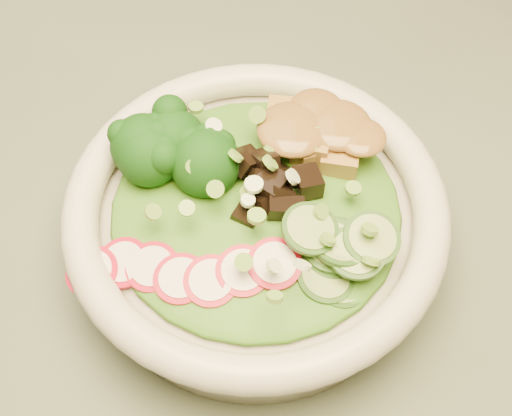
{
  "coord_description": "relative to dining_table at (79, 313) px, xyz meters",
  "views": [
    {
      "loc": [
        0.17,
        -0.26,
        1.2
      ],
      "look_at": [
        0.16,
        0.01,
        0.81
      ],
      "focal_mm": 50.0,
      "sensor_mm": 36.0,
      "label": 1
    }
  ],
  "objects": [
    {
      "name": "broccoli_florets",
      "position": [
        0.1,
        0.04,
        0.19
      ],
      "size": [
        0.1,
        0.09,
        0.04
      ],
      "primitive_type": null,
      "rotation": [
        0.0,
        0.0,
        -0.4
      ],
      "color": "black",
      "rests_on": "salad_bowl"
    },
    {
      "name": "tofu_cubes",
      "position": [
        0.19,
        0.06,
        0.18
      ],
      "size": [
        0.1,
        0.09,
        0.03
      ],
      "primitive_type": null,
      "rotation": [
        0.0,
        0.0,
        -0.4
      ],
      "color": "olive",
      "rests_on": "salad_bowl"
    },
    {
      "name": "lettuce_bed",
      "position": [
        0.16,
        0.01,
        0.17
      ],
      "size": [
        0.2,
        0.2,
        0.02
      ],
      "primitive_type": "ellipsoid",
      "color": "#245B13",
      "rests_on": "salad_bowl"
    },
    {
      "name": "radish_slices",
      "position": [
        0.12,
        -0.05,
        0.18
      ],
      "size": [
        0.11,
        0.08,
        0.02
      ],
      "primitive_type": null,
      "rotation": [
        0.0,
        0.0,
        -0.4
      ],
      "color": "#A80C23",
      "rests_on": "salad_bowl"
    },
    {
      "name": "scallion_garnish",
      "position": [
        0.16,
        0.01,
        0.2
      ],
      "size": [
        0.19,
        0.19,
        0.02
      ],
      "primitive_type": null,
      "color": "#6FA63A",
      "rests_on": "salad_bowl"
    },
    {
      "name": "mushroom_heap",
      "position": [
        0.16,
        0.02,
        0.19
      ],
      "size": [
        0.09,
        0.09,
        0.04
      ],
      "primitive_type": null,
      "rotation": [
        0.0,
        0.0,
        -0.4
      ],
      "color": "black",
      "rests_on": "salad_bowl"
    },
    {
      "name": "salad_bowl",
      "position": [
        0.16,
        0.01,
        0.15
      ],
      "size": [
        0.26,
        0.26,
        0.07
      ],
      "rotation": [
        0.0,
        0.0,
        -0.4
      ],
      "color": "beige",
      "rests_on": "dining_table"
    },
    {
      "name": "cucumber_slices",
      "position": [
        0.21,
        -0.03,
        0.18
      ],
      "size": [
        0.09,
        0.09,
        0.03
      ],
      "primitive_type": null,
      "rotation": [
        0.0,
        0.0,
        -0.4
      ],
      "color": "#86AA5E",
      "rests_on": "salad_bowl"
    },
    {
      "name": "peanut_sauce",
      "position": [
        0.19,
        0.06,
        0.2
      ],
      "size": [
        0.07,
        0.05,
        0.02
      ],
      "primitive_type": "ellipsoid",
      "color": "brown",
      "rests_on": "tofu_cubes"
    },
    {
      "name": "dining_table",
      "position": [
        0.0,
        0.0,
        0.0
      ],
      "size": [
        1.2,
        0.8,
        0.75
      ],
      "color": "black",
      "rests_on": "ground"
    }
  ]
}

